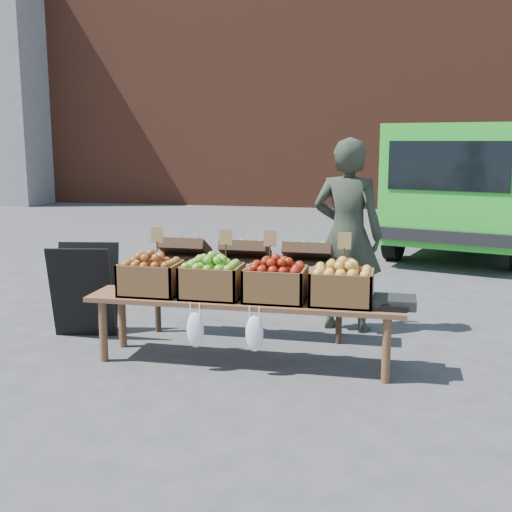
% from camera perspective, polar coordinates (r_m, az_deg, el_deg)
% --- Properties ---
extents(ground, '(80.00, 80.00, 0.00)m').
position_cam_1_polar(ground, '(5.34, 9.14, -10.63)').
color(ground, '#424244').
extents(brick_building, '(24.00, 4.00, 10.00)m').
position_cam_1_polar(brick_building, '(20.23, 12.07, 18.91)').
color(brick_building, brown).
rests_on(brick_building, ground).
extents(delivery_van, '(3.43, 5.18, 2.13)m').
position_cam_1_polar(delivery_van, '(11.61, 18.89, 5.64)').
color(delivery_van, green).
rests_on(delivery_van, ground).
extents(vendor, '(0.78, 0.59, 1.92)m').
position_cam_1_polar(vendor, '(6.43, 8.14, 1.83)').
color(vendor, '#2A3125').
rests_on(vendor, ground).
extents(chalkboard_sign, '(0.65, 0.43, 0.91)m').
position_cam_1_polar(chalkboard_sign, '(6.47, -14.98, -2.92)').
color(chalkboard_sign, black).
rests_on(chalkboard_sign, ground).
extents(back_table, '(2.10, 0.44, 1.04)m').
position_cam_1_polar(back_table, '(6.16, -0.94, -2.61)').
color(back_table, '#342217').
rests_on(back_table, ground).
extents(display_bench, '(2.70, 0.56, 0.57)m').
position_cam_1_polar(display_bench, '(5.51, -1.11, -6.70)').
color(display_bench, brown).
rests_on(display_bench, ground).
extents(crate_golden_apples, '(0.50, 0.40, 0.28)m').
position_cam_1_polar(crate_golden_apples, '(5.65, -9.30, -1.97)').
color(crate_golden_apples, '#9B481E').
rests_on(crate_golden_apples, display_bench).
extents(crate_russet_pears, '(0.50, 0.40, 0.28)m').
position_cam_1_polar(crate_russet_pears, '(5.47, -3.93, -2.25)').
color(crate_russet_pears, '#4A982B').
rests_on(crate_russet_pears, display_bench).
extents(crate_red_apples, '(0.50, 0.40, 0.28)m').
position_cam_1_polar(crate_red_apples, '(5.35, 1.75, -2.52)').
color(crate_red_apples, maroon).
rests_on(crate_red_apples, display_bench).
extents(crate_green_apples, '(0.50, 0.40, 0.28)m').
position_cam_1_polar(crate_green_apples, '(5.28, 7.64, -2.78)').
color(crate_green_apples, gold).
rests_on(crate_green_apples, display_bench).
extents(weighing_scale, '(0.34, 0.30, 0.08)m').
position_cam_1_polar(weighing_scale, '(5.29, 12.22, -4.02)').
color(weighing_scale, '#232326').
rests_on(weighing_scale, display_bench).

